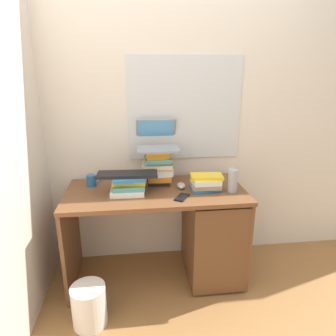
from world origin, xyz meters
name	(u,v)px	position (x,y,z in m)	size (l,w,h in m)	color
ground_plane	(157,275)	(0.00, 0.00, 0.00)	(6.00, 6.00, 0.00)	olive
wall_back	(152,108)	(0.00, 0.35, 1.30)	(6.00, 0.06, 2.60)	silver
wall_left	(22,115)	(-0.86, 0.00, 1.30)	(0.05, 6.00, 2.60)	beige
desk	(199,230)	(0.33, -0.02, 0.40)	(1.31, 0.61, 0.74)	brown
book_stack_tall	(158,167)	(0.03, 0.14, 0.88)	(0.23, 0.19, 0.27)	black
book_stack_keyboard_riser	(129,185)	(-0.20, -0.03, 0.80)	(0.26, 0.20, 0.13)	white
book_stack_side	(206,182)	(0.36, -0.04, 0.80)	(0.24, 0.18, 0.12)	#2672B2
laptop	(157,141)	(0.03, 0.20, 1.06)	(0.31, 0.33, 0.21)	gray
keyboard	(127,174)	(-0.20, -0.03, 0.88)	(0.42, 0.14, 0.02)	black
computer_mouse	(181,186)	(0.19, 0.02, 0.76)	(0.06, 0.10, 0.04)	#A5A8AD
mug	(92,180)	(-0.48, 0.14, 0.78)	(0.11, 0.07, 0.09)	#265999
water_bottle	(233,180)	(0.55, -0.09, 0.83)	(0.07, 0.07, 0.17)	#999EA5
cell_phone	(182,197)	(0.17, -0.16, 0.75)	(0.07, 0.14, 0.01)	black
wastebasket	(89,305)	(-0.47, -0.43, 0.14)	(0.22, 0.22, 0.28)	silver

